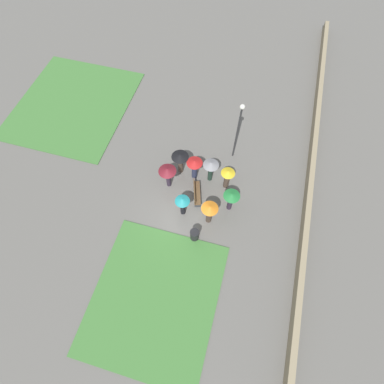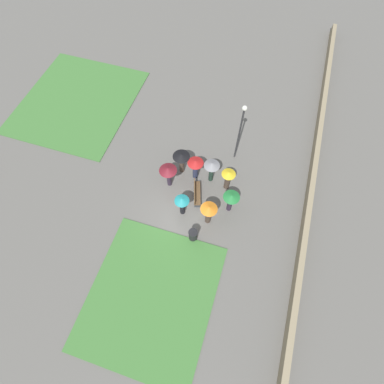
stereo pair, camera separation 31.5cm
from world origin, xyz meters
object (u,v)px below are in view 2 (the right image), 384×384
object	(u,v)px
lamp_post	(241,127)
crowd_person_teal	(182,203)
park_bench	(196,193)
trash_bin	(193,235)
crowd_person_orange	(209,211)
crowd_person_grey	(212,167)
crowd_person_maroon	(168,172)
crowd_person_green	(231,199)
crowd_person_yellow	(228,178)
crowd_person_black	(181,159)
crowd_person_red	(196,166)

from	to	relation	value
lamp_post	crowd_person_teal	xyz separation A→B (m)	(-5.37, 2.20, -1.84)
crowd_person_teal	park_bench	bearing A→B (deg)	78.27
trash_bin	park_bench	bearing A→B (deg)	13.44
park_bench	crowd_person_orange	bearing A→B (deg)	-157.94
park_bench	lamp_post	world-z (taller)	lamp_post
lamp_post	crowd_person_grey	bearing A→B (deg)	154.87
park_bench	crowd_person_orange	xyz separation A→B (m)	(-1.50, -1.25, 0.93)
crowd_person_teal	crowd_person_maroon	size ratio (longest dim) A/B	0.94
lamp_post	crowd_person_green	world-z (taller)	lamp_post
crowd_person_maroon	crowd_person_orange	bearing A→B (deg)	72.76
crowd_person_yellow	crowd_person_grey	distance (m)	1.26
crowd_person_grey	crowd_person_maroon	bearing A→B (deg)	33.81
crowd_person_grey	crowd_person_black	bearing A→B (deg)	5.62
trash_bin	crowd_person_maroon	bearing A→B (deg)	39.72
lamp_post	crowd_person_yellow	size ratio (longest dim) A/B	2.74
crowd_person_black	crowd_person_maroon	bearing A→B (deg)	51.45
park_bench	crowd_person_teal	distance (m)	1.71
crowd_person_green	crowd_person_yellow	xyz separation A→B (m)	(1.58, 0.57, -0.18)
crowd_person_grey	crowd_person_maroon	xyz separation A→B (m)	(-1.20, 2.59, 0.04)
trash_bin	crowd_person_black	distance (m)	5.19
lamp_post	crowd_person_teal	size ratio (longest dim) A/B	2.69
park_bench	crowd_person_grey	world-z (taller)	crowd_person_grey
park_bench	crowd_person_yellow	size ratio (longest dim) A/B	1.01
crowd_person_orange	crowd_person_maroon	size ratio (longest dim) A/B	1.01
park_bench	crowd_person_red	world-z (taller)	crowd_person_red
crowd_person_yellow	crowd_person_red	bearing A→B (deg)	67.60
crowd_person_grey	crowd_person_orange	world-z (taller)	crowd_person_grey
crowd_person_maroon	crowd_person_black	size ratio (longest dim) A/B	1.04
lamp_post	crowd_person_yellow	distance (m)	3.32
crowd_person_maroon	crowd_person_grey	bearing A→B (deg)	127.28
crowd_person_red	crowd_person_black	world-z (taller)	crowd_person_black
park_bench	crowd_person_black	xyz separation A→B (m)	(1.68, 1.56, 0.94)
crowd_person_orange	crowd_person_black	xyz separation A→B (m)	(3.18, 2.81, 0.01)
crowd_person_red	crowd_person_grey	world-z (taller)	crowd_person_grey
lamp_post	crowd_person_teal	distance (m)	6.09
crowd_person_yellow	crowd_person_teal	xyz separation A→B (m)	(-2.72, 2.26, 0.14)
crowd_person_green	crowd_person_grey	bearing A→B (deg)	-155.51
crowd_person_teal	crowd_person_black	xyz separation A→B (m)	(3.08, 1.07, 0.09)
crowd_person_green	crowd_person_grey	size ratio (longest dim) A/B	0.93
trash_bin	crowd_person_black	size ratio (longest dim) A/B	0.50
crowd_person_yellow	crowd_person_teal	world-z (taller)	crowd_person_teal
crowd_person_red	crowd_person_maroon	world-z (taller)	crowd_person_maroon
crowd_person_orange	trash_bin	bearing A→B (deg)	-95.46
crowd_person_orange	crowd_person_teal	bearing A→B (deg)	-167.20
crowd_person_teal	crowd_person_orange	distance (m)	1.75
crowd_person_red	crowd_person_orange	xyz separation A→B (m)	(-2.98, -1.76, 0.10)
crowd_person_green	crowd_person_teal	size ratio (longest dim) A/B	1.00
park_bench	crowd_person_yellow	world-z (taller)	crowd_person_yellow
park_bench	crowd_person_maroon	distance (m)	2.32
crowd_person_grey	crowd_person_yellow	bearing A→B (deg)	177.58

